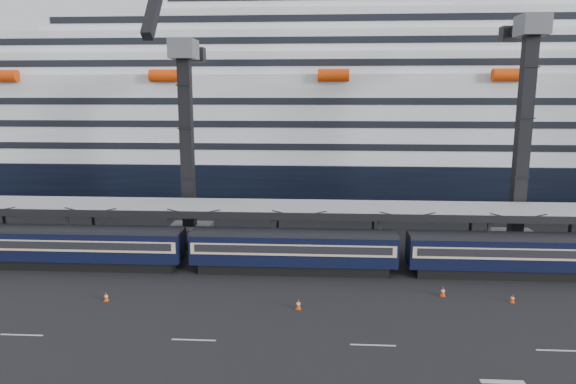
{
  "coord_description": "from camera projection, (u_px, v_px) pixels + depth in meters",
  "views": [
    {
      "loc": [
        -5.68,
        -35.67,
        16.2
      ],
      "look_at": [
        -8.48,
        10.0,
        7.6
      ],
      "focal_mm": 32.0,
      "sensor_mm": 36.0,
      "label": 1
    }
  ],
  "objects": [
    {
      "name": "canopy",
      "position": [
        377.0,
        209.0,
        50.4
      ],
      "size": [
        130.0,
        6.25,
        5.53
      ],
      "color": "#95979D",
      "rests_on": "ground"
    },
    {
      "name": "ground",
      "position": [
        395.0,
        320.0,
        37.64
      ],
      "size": [
        260.0,
        260.0,
        0.0
      ],
      "primitive_type": "plane",
      "color": "black",
      "rests_on": "ground"
    },
    {
      "name": "crane_dark_near",
      "position": [
        186.0,
        136.0,
        54.88
      ],
      "size": [
        4.5,
        17.75,
        35.08
      ],
      "color": "#45474C",
      "rests_on": "ground"
    },
    {
      "name": "train",
      "position": [
        329.0,
        250.0,
        47.32
      ],
      "size": [
        133.05,
        3.0,
        4.05
      ],
      "color": "black",
      "rests_on": "ground"
    },
    {
      "name": "traffic_cone_e",
      "position": [
        443.0,
        291.0,
        42.09
      ],
      "size": [
        0.42,
        0.42,
        0.84
      ],
      "color": "#EC3E07",
      "rests_on": "ground"
    },
    {
      "name": "crane_dark_mid",
      "position": [
        526.0,
        125.0,
        51.52
      ],
      "size": [
        4.5,
        18.24,
        39.64
      ],
      "color": "#45474C",
      "rests_on": "ground"
    },
    {
      "name": "traffic_cone_d",
      "position": [
        513.0,
        298.0,
        40.8
      ],
      "size": [
        0.35,
        0.35,
        0.71
      ],
      "color": "#EC3E07",
      "rests_on": "ground"
    },
    {
      "name": "cruise_ship",
      "position": [
        349.0,
        121.0,
        80.54
      ],
      "size": [
        214.09,
        28.84,
        34.0
      ],
      "color": "black",
      "rests_on": "ground"
    },
    {
      "name": "lane_markings",
      "position": [
        539.0,
        359.0,
        32.02
      ],
      "size": [
        111.0,
        4.27,
        0.02
      ],
      "color": "beige",
      "rests_on": "ground"
    },
    {
      "name": "traffic_cone_c",
      "position": [
        298.0,
        304.0,
        39.51
      ],
      "size": [
        0.42,
        0.42,
        0.83
      ],
      "color": "#EC3E07",
      "rests_on": "ground"
    },
    {
      "name": "traffic_cone_b",
      "position": [
        106.0,
        296.0,
        41.09
      ],
      "size": [
        0.38,
        0.38,
        0.76
      ],
      "color": "#EC3E07",
      "rests_on": "ground"
    }
  ]
}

